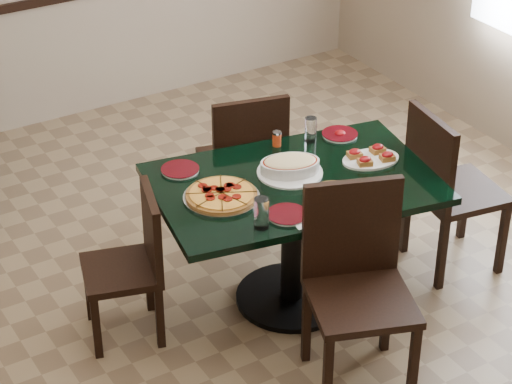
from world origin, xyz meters
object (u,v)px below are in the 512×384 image
main_table (293,211)px  bruschetta_platter (371,157)px  chair_far (245,157)px  lasagna_casserole (290,166)px  pepperoni_pizza (221,195)px  chair_near (356,274)px  chair_left (135,259)px  bread_basket (335,192)px  chair_right (445,183)px

main_table → bruschetta_platter: (0.45, -0.04, 0.21)m
chair_far → lasagna_casserole: bearing=94.6°
chair_far → pepperoni_pizza: size_ratio=2.46×
main_table → chair_far: (0.12, 0.68, -0.04)m
chair_far → chair_near: (-0.17, -1.30, 0.04)m
lasagna_casserole → chair_near: bearing=-75.5°
main_table → pepperoni_pizza: size_ratio=4.07×
chair_far → chair_left: bearing=41.2°
chair_left → bread_basket: (0.89, -0.45, 0.34)m
main_table → chair_left: bearing=176.9°
pepperoni_pizza → lasagna_casserole: bearing=4.4°
pepperoni_pizza → bread_basket: size_ratio=1.39×
main_table → chair_left: chair_left is taller
chair_near → chair_left: 1.12m
chair_near → bruschetta_platter: bearing=69.2°
chair_left → lasagna_casserole: size_ratio=2.28×
chair_right → chair_near: bearing=125.2°
main_table → bruschetta_platter: bearing=5.5°
chair_far → pepperoni_pizza: (-0.52, -0.64, 0.24)m
main_table → chair_left: 0.85m
chair_near → lasagna_casserole: size_ratio=2.83×
chair_near → chair_left: chair_near is taller
main_table → bread_basket: 0.34m
chair_near → bruschetta_platter: (0.51, 0.59, 0.20)m
bread_basket → bruschetta_platter: bearing=60.1°
chair_left → bruschetta_platter: (1.27, -0.23, 0.33)m
chair_right → lasagna_casserole: (-0.87, 0.22, 0.25)m
chair_far → bruschetta_platter: (0.34, -0.72, 0.25)m
chair_far → lasagna_casserole: size_ratio=2.63×
chair_right → chair_left: 1.74m
main_table → chair_far: 0.69m
bread_basket → chair_left: bearing=-176.2°
bruschetta_platter → bread_basket: bearing=-139.9°
main_table → chair_near: size_ratio=1.54×
chair_near → bread_basket: chair_near is taller
bread_basket → lasagna_casserole: bearing=129.8°
lasagna_casserole → pepperoni_pizza: bearing=-155.2°
main_table → chair_right: 0.90m
main_table → lasagna_casserole: 0.24m
chair_far → chair_near: chair_near is taller
chair_near → chair_left: size_ratio=1.24×
main_table → chair_far: bearing=90.5°
chair_far → chair_near: bearing=96.2°
chair_right → lasagna_casserole: size_ratio=2.71×
chair_far → lasagna_casserole: chair_far is taller
lasagna_casserole → bread_basket: 0.33m
chair_near → bruschetta_platter: size_ratio=2.92×
main_table → chair_near: 0.62m
main_table → bread_basket: (0.07, -0.25, 0.22)m
chair_right → main_table: bearing=88.8°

